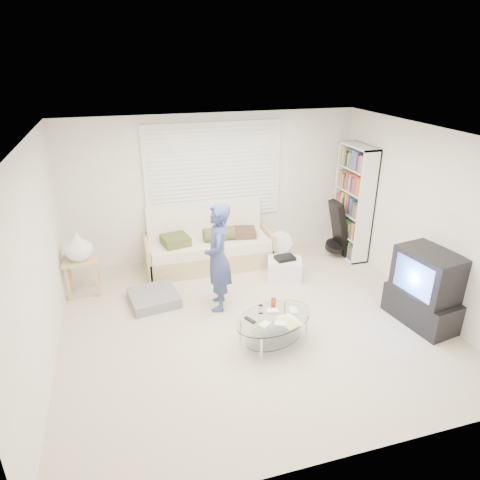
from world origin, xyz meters
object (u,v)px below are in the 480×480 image
object	(u,v)px
tv_unit	(425,289)
coffee_table	(274,322)
futon_sofa	(209,247)
bookshelf	(353,202)

from	to	relation	value
tv_unit	coffee_table	size ratio (longest dim) A/B	0.85
futon_sofa	tv_unit	distance (m)	3.44
tv_unit	coffee_table	bearing A→B (deg)	177.68
tv_unit	futon_sofa	bearing A→B (deg)	134.14
bookshelf	coffee_table	bearing A→B (deg)	-136.50
futon_sofa	coffee_table	bearing A→B (deg)	-82.59
bookshelf	tv_unit	size ratio (longest dim) A/B	1.90
futon_sofa	coffee_table	world-z (taller)	futon_sofa
bookshelf	coffee_table	size ratio (longest dim) A/B	1.62
bookshelf	tv_unit	bearing A→B (deg)	-93.28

